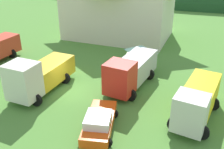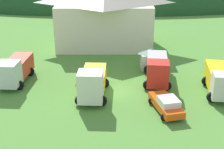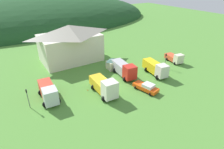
{
  "view_description": "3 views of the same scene",
  "coord_description": "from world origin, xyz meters",
  "views": [
    {
      "loc": [
        11.45,
        -18.87,
        12.26
      ],
      "look_at": [
        3.06,
        2.74,
        0.97
      ],
      "focal_mm": 42.24,
      "sensor_mm": 36.0,
      "label": 1
    },
    {
      "loc": [
        -0.41,
        -32.6,
        15.56
      ],
      "look_at": [
        -0.49,
        2.4,
        1.06
      ],
      "focal_mm": 51.48,
      "sensor_mm": 36.0,
      "label": 2
    },
    {
      "loc": [
        -17.3,
        -27.32,
        19.81
      ],
      "look_at": [
        1.99,
        3.11,
        0.98
      ],
      "focal_mm": 30.16,
      "sensor_mm": 36.0,
      "label": 3
    }
  ],
  "objects": [
    {
      "name": "flatbed_truck_yellow",
      "position": [
        11.28,
        -0.52,
        1.69
      ],
      "size": [
        3.57,
        7.22,
        3.21
      ],
      "rotation": [
        0.0,
        0.0,
        -1.71
      ],
      "color": "silver",
      "rests_on": "ground"
    },
    {
      "name": "depot_building",
      "position": [
        -1.59,
        17.46,
        4.78
      ],
      "size": [
        15.71,
        10.37,
        9.28
      ],
      "color": "silver",
      "rests_on": "ground"
    },
    {
      "name": "tow_truck_silver",
      "position": [
        -11.83,
        2.4,
        1.71
      ],
      "size": [
        3.36,
        7.07,
        3.25
      ],
      "rotation": [
        0.0,
        0.0,
        -1.64
      ],
      "color": "silver",
      "rests_on": "ground"
    },
    {
      "name": "service_pickup_orange",
      "position": [
        4.93,
        -4.63,
        0.83
      ],
      "size": [
        3.11,
        5.36,
        1.66
      ],
      "rotation": [
        0.0,
        0.0,
        -1.34
      ],
      "color": "#F15312",
      "rests_on": "ground"
    },
    {
      "name": "crane_truck_red",
      "position": [
        4.95,
        2.72,
        1.72
      ],
      "size": [
        3.7,
        7.89,
        3.38
      ],
      "rotation": [
        0.0,
        0.0,
        -1.68
      ],
      "color": "red",
      "rests_on": "ground"
    },
    {
      "name": "ground_plane",
      "position": [
        0.0,
        0.0,
        0.0
      ],
      "size": [
        200.0,
        200.0,
        0.0
      ],
      "primitive_type": "plane",
      "color": "#518C38"
    },
    {
      "name": "traffic_cone_near_pickup",
      "position": [
        -4.63,
        1.52,
        0.0
      ],
      "size": [
        0.36,
        0.36,
        0.59
      ],
      "primitive_type": "cone",
      "color": "orange",
      "rests_on": "ground"
    },
    {
      "name": "play_shed_cream",
      "position": [
        4.71,
        7.1,
        1.42
      ],
      "size": [
        2.81,
        2.4,
        2.77
      ],
      "color": "beige",
      "rests_on": "ground"
    },
    {
      "name": "heavy_rig_striped",
      "position": [
        -2.49,
        -1.33,
        1.76
      ],
      "size": [
        3.48,
        7.48,
        3.68
      ],
      "rotation": [
        0.0,
        0.0,
        -1.61
      ],
      "color": "silver",
      "rests_on": "ground"
    }
  ]
}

